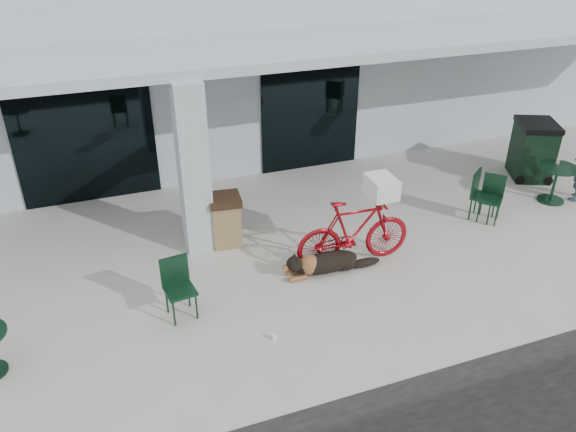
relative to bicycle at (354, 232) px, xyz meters
name	(u,v)px	position (x,y,z in m)	size (l,w,h in m)	color
ground	(323,299)	(-0.92, -0.81, -0.63)	(80.00, 80.00, 0.00)	#B5B3AB
building	(198,48)	(-0.92, 7.69, 1.62)	(22.00, 7.00, 4.50)	#ACBCC3
storefront_glass_left	(85,140)	(-4.12, 4.17, 0.72)	(2.80, 0.06, 2.70)	black
storefront_glass_right	(310,113)	(0.88, 4.17, 0.72)	(2.40, 0.06, 2.70)	black
column	(194,170)	(-2.42, 1.49, 0.93)	(0.50, 0.50, 3.12)	#ACBCC3
overhang	(251,50)	(-0.92, 2.79, 2.58)	(22.00, 2.80, 0.18)	#ACBCC3
bicycle	(354,232)	(0.00, 0.00, 0.00)	(0.59, 2.09, 1.26)	maroon
laundry_basket	(381,187)	(0.45, -0.02, 0.80)	(0.58, 0.43, 0.35)	white
dog	(327,261)	(-0.54, -0.11, -0.41)	(1.30, 0.43, 0.43)	black
cup_near_dog	(274,337)	(-1.97, -1.44, -0.58)	(0.07, 0.07, 0.09)	white
cafe_chair_near	(180,290)	(-3.12, -0.43, -0.14)	(0.44, 0.48, 0.97)	#11331F
cafe_table_far	(554,184)	(5.06, 0.67, -0.23)	(0.85, 0.85, 0.79)	#11331F
cafe_chair_far_a	(484,196)	(3.15, 0.54, -0.13)	(0.45, 0.50, 1.01)	#11331F
cafe_chair_far_b	(491,199)	(3.23, 0.43, -0.16)	(0.42, 0.46, 0.94)	#11331F
cup_on_table	(558,161)	(5.17, 0.81, 0.22)	(0.07, 0.07, 0.10)	white
trash_receptacle	(226,220)	(-1.92, 1.41, -0.14)	(0.57, 0.57, 0.98)	olive
wheeled_bin	(533,150)	(5.46, 1.86, 0.03)	(0.82, 1.04, 1.32)	black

